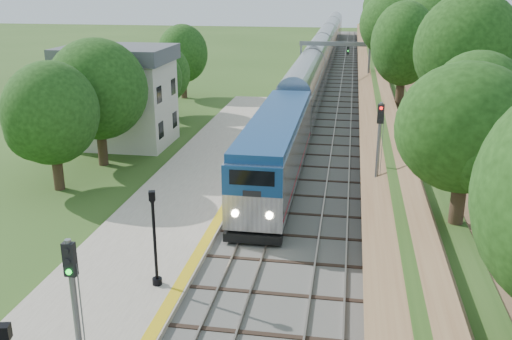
% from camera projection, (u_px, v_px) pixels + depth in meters
% --- Properties ---
extents(trackbed, '(9.50, 170.00, 0.28)m').
position_uv_depth(trackbed, '(331.00, 86.00, 73.13)').
color(trackbed, '#4C4944').
rests_on(trackbed, ground).
extents(platform, '(6.40, 68.00, 0.38)m').
position_uv_depth(platform, '(174.00, 212.00, 33.02)').
color(platform, gray).
rests_on(platform, ground).
extents(yellow_stripe, '(0.55, 68.00, 0.01)m').
position_uv_depth(yellow_stripe, '(222.00, 212.00, 32.51)').
color(yellow_stripe, gold).
rests_on(yellow_stripe, platform).
extents(embankment, '(10.64, 170.00, 11.70)m').
position_uv_depth(embankment, '(399.00, 73.00, 71.23)').
color(embankment, brown).
rests_on(embankment, ground).
extents(station_building, '(8.60, 6.60, 8.00)m').
position_uv_depth(station_building, '(119.00, 95.00, 46.27)').
color(station_building, beige).
rests_on(station_building, ground).
extents(signal_gantry, '(8.40, 0.38, 6.20)m').
position_uv_depth(signal_gantry, '(335.00, 54.00, 66.87)').
color(signal_gantry, slate).
rests_on(signal_gantry, ground).
extents(trees_behind_platform, '(7.82, 53.32, 7.21)m').
position_uv_depth(trees_behind_platform, '(104.00, 117.00, 36.95)').
color(trees_behind_platform, '#332316').
rests_on(trees_behind_platform, ground).
extents(train, '(3.08, 123.54, 4.53)m').
position_uv_depth(train, '(322.00, 56.00, 84.99)').
color(train, black).
rests_on(train, trackbed).
extents(lamppost_far, '(0.43, 0.43, 4.31)m').
position_uv_depth(lamppost_far, '(155.00, 244.00, 24.15)').
color(lamppost_far, black).
rests_on(lamppost_far, platform).
extents(signal_platform, '(0.34, 0.27, 5.81)m').
position_uv_depth(signal_platform, '(76.00, 311.00, 16.24)').
color(signal_platform, slate).
rests_on(signal_platform, platform).
extents(signal_farside, '(0.36, 0.29, 6.57)m').
position_uv_depth(signal_farside, '(378.00, 148.00, 31.49)').
color(signal_farside, slate).
rests_on(signal_farside, ground).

